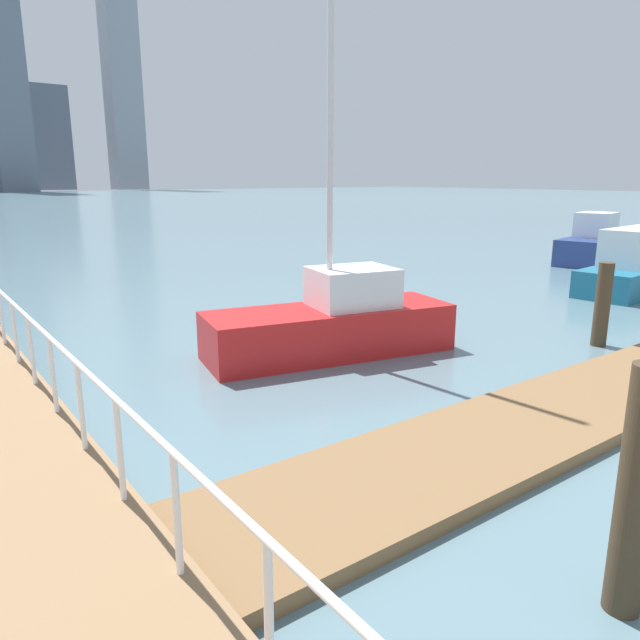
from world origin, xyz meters
TOP-DOWN VIEW (x-y plane):
  - ground_plane at (0.00, 20.00)m, footprint 300.00×300.00m
  - floating_dock at (3.84, 10.17)m, footprint 14.68×2.00m
  - boardwalk_railing at (-3.15, 9.67)m, footprint 0.06×27.50m
  - dock_piling_3 at (-0.20, 7.61)m, footprint 0.29×0.29m
  - dock_piling_4 at (7.19, 11.92)m, footprint 0.31×0.31m
  - moored_boat_0 at (2.30, 14.78)m, footprint 5.19×2.59m
  - moored_boat_4 at (18.76, 18.73)m, footprint 4.30×2.56m
  - skyline_tower_5 at (35.06, 187.19)m, footprint 11.15×7.02m
  - skyline_tower_6 at (54.96, 182.11)m, footprint 8.85×9.87m

SIDE VIEW (x-z plane):
  - ground_plane at x=0.00m, z-range 0.00..0.00m
  - floating_dock at x=3.84m, z-range 0.00..0.18m
  - moored_boat_0 at x=2.30m, z-range -4.24..5.62m
  - moored_boat_4 at x=18.76m, z-range -0.26..1.80m
  - dock_piling_4 at x=7.19m, z-range 0.00..1.77m
  - dock_piling_3 at x=-0.20m, z-range 0.00..2.12m
  - boardwalk_railing at x=-3.15m, z-range 0.68..1.76m
  - skyline_tower_5 at x=35.06m, z-range 0.00..27.81m
  - skyline_tower_6 at x=54.96m, z-range 0.00..79.69m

